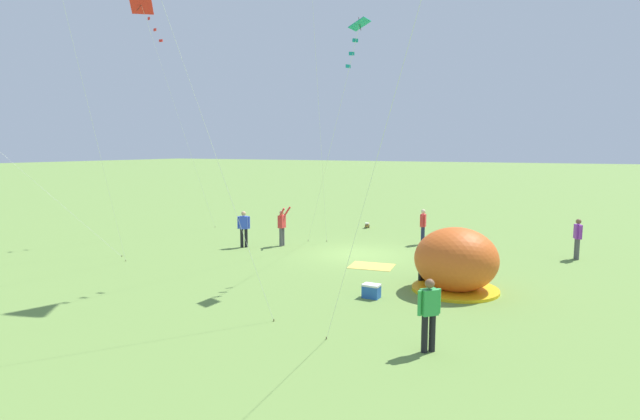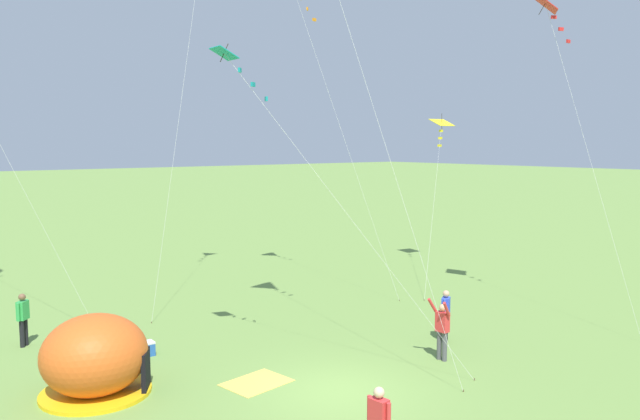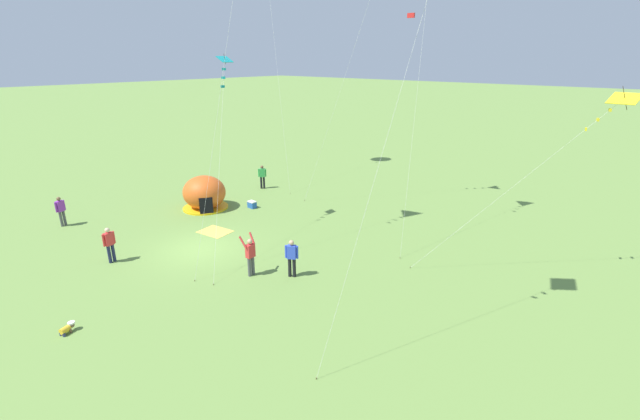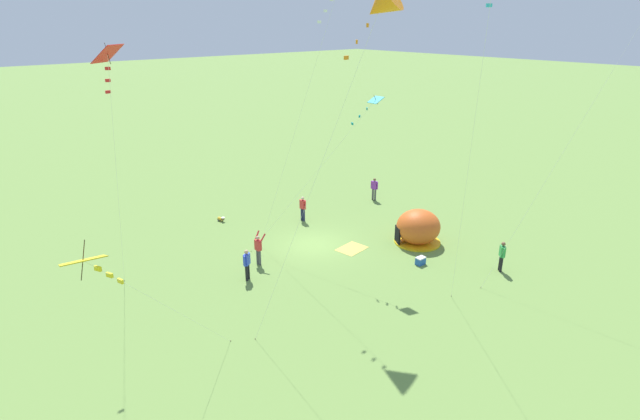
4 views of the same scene
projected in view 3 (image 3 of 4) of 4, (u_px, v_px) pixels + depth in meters
The scene contains 12 objects.
ground_plane at pixel (201, 249), 21.38m from camera, with size 300.00×300.00×0.00m, color olive.
popup_tent at pixel (204, 193), 26.81m from camera, with size 2.81×2.81×2.10m.
picnic_blanket at pixel (215, 232), 23.50m from camera, with size 1.70×1.30×0.01m, color gold.
cooler_box at pixel (252, 204), 27.16m from camera, with size 0.54×0.38×0.44m.
toddler_crawling at pixel (67, 328), 14.84m from camera, with size 0.36×0.55×0.32m.
person_far_back at pixel (61, 210), 24.01m from camera, with size 0.34×0.57×1.72m.
person_watching_sky at pixel (292, 256), 18.39m from camera, with size 0.51×0.40×1.72m.
person_with_toddler at pixel (110, 243), 19.71m from camera, with size 0.28×0.59×1.72m.
person_flying_kite at pixel (250, 254), 18.50m from camera, with size 0.48×0.68×1.89m.
person_near_tent at pixel (262, 176), 30.90m from camera, with size 0.44×0.45×1.72m.
kite_yellow at pixel (617, 104), 16.42m from camera, with size 6.67×5.07×8.03m.
kite_teal at pixel (224, 69), 21.30m from camera, with size 5.14×5.37×9.21m.
Camera 3 is at (17.32, -10.71, 9.06)m, focal length 24.00 mm.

